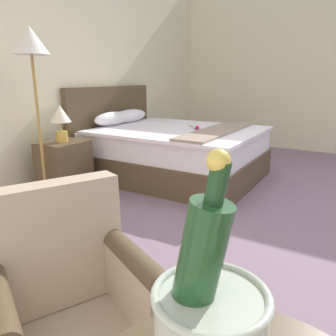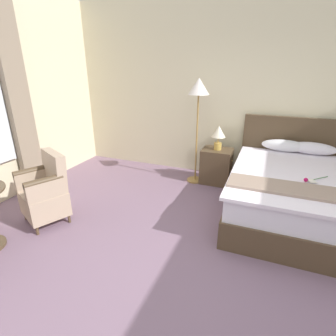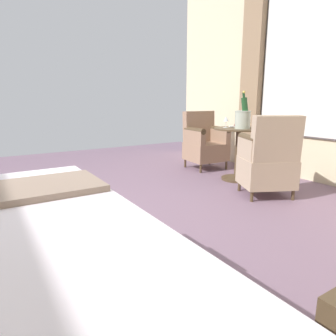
{
  "view_description": "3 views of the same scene",
  "coord_description": "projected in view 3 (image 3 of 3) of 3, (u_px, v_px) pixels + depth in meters",
  "views": [
    {
      "loc": [
        -2.98,
        -0.55,
        1.3
      ],
      "look_at": [
        -0.89,
        0.71,
        0.62
      ],
      "focal_mm": 35.0,
      "sensor_mm": 36.0,
      "label": 1
    },
    {
      "loc": [
        0.29,
        -1.95,
        1.94
      ],
      "look_at": [
        -0.84,
        0.89,
        0.74
      ],
      "focal_mm": 28.0,
      "sensor_mm": 36.0,
      "label": 2
    },
    {
      "loc": [
        0.39,
        2.45,
        1.07
      ],
      "look_at": [
        -0.68,
        0.75,
        0.62
      ],
      "focal_mm": 32.0,
      "sensor_mm": 36.0,
      "label": 3
    }
  ],
  "objects": [
    {
      "name": "ground_plane",
      "position": [
        50.0,
        234.0,
        2.46
      ],
      "size": [
        8.22,
        8.22,
        0.0
      ],
      "primitive_type": "plane",
      "color": "slate"
    },
    {
      "name": "wall_window_side",
      "position": [
        314.0,
        64.0,
        3.9
      ],
      "size": [
        0.27,
        5.58,
        3.07
      ],
      "color": "beige",
      "rests_on": "ground"
    },
    {
      "name": "side_table_round",
      "position": [
        238.0,
        149.0,
        4.06
      ],
      "size": [
        0.66,
        0.66,
        0.71
      ],
      "color": "brown",
      "rests_on": "ground"
    },
    {
      "name": "champagne_bucket",
      "position": [
        243.0,
        117.0,
        3.89
      ],
      "size": [
        0.21,
        0.21,
        0.48
      ],
      "color": "#B0BAAA",
      "rests_on": "side_table_round"
    },
    {
      "name": "wine_glass_near_bucket",
      "position": [
        243.0,
        120.0,
        4.15
      ],
      "size": [
        0.07,
        0.07,
        0.14
      ],
      "color": "white",
      "rests_on": "side_table_round"
    },
    {
      "name": "wine_glass_near_edge",
      "position": [
        226.0,
        120.0,
        4.03
      ],
      "size": [
        0.07,
        0.07,
        0.15
      ],
      "color": "white",
      "rests_on": "side_table_round"
    },
    {
      "name": "snack_plate",
      "position": [
        236.0,
        126.0,
        4.17
      ],
      "size": [
        0.19,
        0.19,
        0.04
      ],
      "color": "white",
      "rests_on": "side_table_round"
    },
    {
      "name": "armchair_by_window",
      "position": [
        268.0,
        161.0,
        3.34
      ],
      "size": [
        0.7,
        0.69,
        0.92
      ],
      "color": "brown",
      "rests_on": "ground"
    },
    {
      "name": "armchair_facing_bed",
      "position": [
        204.0,
        143.0,
        4.8
      ],
      "size": [
        0.61,
        0.59,
        0.91
      ],
      "color": "brown",
      "rests_on": "ground"
    }
  ]
}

